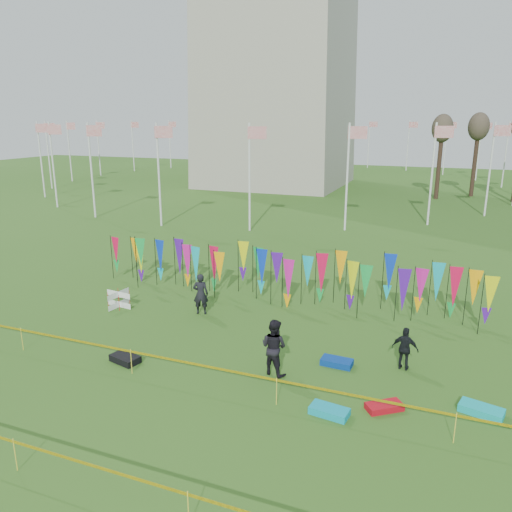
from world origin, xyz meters
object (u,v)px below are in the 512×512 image
at_px(box_kite, 119,299).
at_px(kite_bag_teal, 481,410).
at_px(person_left, 201,294).
at_px(person_mid, 274,347).
at_px(kite_bag_black, 125,359).
at_px(kite_bag_red, 384,407).
at_px(kite_bag_blue, 337,362).
at_px(person_right, 405,349).
at_px(kite_bag_turquoise, 329,411).

height_order(box_kite, kite_bag_teal, box_kite).
relative_size(box_kite, kite_bag_teal, 0.64).
bearing_deg(person_left, box_kite, -8.65).
xyz_separation_m(person_mid, kite_bag_black, (-5.15, -1.15, -0.85)).
bearing_deg(kite_bag_red, kite_bag_blue, 131.01).
bearing_deg(kite_bag_black, kite_bag_blue, 19.62).
distance_m(box_kite, kite_bag_black, 5.52).
bearing_deg(person_left, person_right, 148.59).
distance_m(person_mid, kite_bag_teal, 6.49).
xyz_separation_m(kite_bag_red, kite_bag_black, (-8.93, -0.29, 0.02)).
bearing_deg(person_right, kite_bag_red, 90.61).
height_order(person_left, kite_bag_teal, person_left).
xyz_separation_m(kite_bag_red, kite_bag_teal, (2.66, 0.83, 0.02)).
bearing_deg(person_left, kite_bag_teal, 141.85).
relative_size(box_kite, person_mid, 0.39).
bearing_deg(person_left, person_mid, 121.99).
relative_size(kite_bag_turquoise, kite_bag_teal, 0.93).
distance_m(kite_bag_turquoise, kite_bag_black, 7.50).
bearing_deg(person_right, kite_bag_black, 24.72).
xyz_separation_m(kite_bag_blue, kite_bag_red, (1.92, -2.21, -0.01)).
height_order(box_kite, kite_bag_blue, box_kite).
height_order(person_left, kite_bag_turquoise, person_left).
height_order(kite_bag_turquoise, kite_bag_black, kite_bag_black).
xyz_separation_m(person_right, kite_bag_teal, (2.38, -1.95, -0.65)).
bearing_deg(person_left, kite_bag_turquoise, 122.87).
bearing_deg(person_right, kite_bag_turquoise, 70.78).
height_order(person_mid, kite_bag_teal, person_mid).
xyz_separation_m(person_mid, kite_bag_blue, (1.86, 1.35, -0.86)).
xyz_separation_m(person_mid, kite_bag_teal, (6.43, -0.03, -0.85)).
bearing_deg(kite_bag_blue, kite_bag_black, -160.38).
relative_size(kite_bag_turquoise, kite_bag_red, 1.04).
distance_m(person_right, kite_bag_teal, 3.14).
distance_m(person_left, kite_bag_black, 5.09).
distance_m(person_left, person_right, 9.02).
bearing_deg(box_kite, person_right, -5.63).
height_order(box_kite, kite_bag_black, box_kite).
bearing_deg(kite_bag_blue, kite_bag_turquoise, -81.31).
bearing_deg(kite_bag_turquoise, kite_bag_blue, 98.69).
bearing_deg(person_mid, box_kite, -5.27).
bearing_deg(kite_bag_red, person_left, 151.06).
bearing_deg(person_right, kite_bag_blue, 20.81).
distance_m(person_right, kite_bag_black, 9.72).
bearing_deg(box_kite, kite_bag_black, -51.47).
distance_m(person_left, kite_bag_red, 9.79).
relative_size(person_left, person_right, 1.21).
bearing_deg(person_right, kite_bag_teal, 146.99).
relative_size(person_right, kite_bag_turquoise, 1.36).
height_order(box_kite, person_right, person_right).
distance_m(person_right, kite_bag_turquoise, 4.06).
height_order(kite_bag_black, kite_bag_teal, kite_bag_black).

